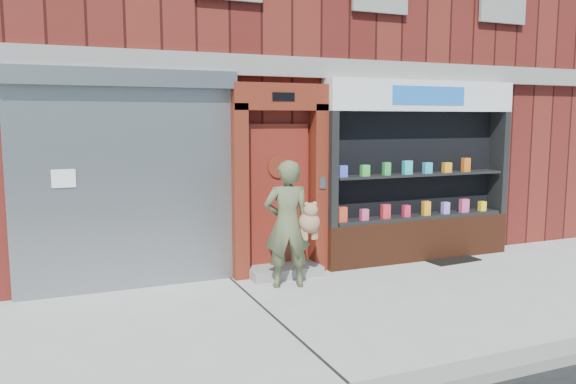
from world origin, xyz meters
TOP-DOWN VIEW (x-y plane):
  - ground at (0.00, 0.00)m, footprint 80.00×80.00m
  - curb at (0.00, -2.15)m, footprint 60.00×0.30m
  - building at (-0.00, 5.99)m, footprint 12.00×8.16m
  - shutter_bay at (-3.00, 1.93)m, footprint 3.10×0.30m
  - red_door_bay at (-0.75, 1.86)m, footprint 1.52×0.58m
  - pharmacy_bay at (1.75, 1.81)m, footprint 3.50×0.41m
  - woman at (-0.89, 1.18)m, footprint 0.83×0.57m
  - doormat at (2.22, 1.55)m, footprint 0.95×0.70m

SIDE VIEW (x-z plane):
  - ground at x=0.00m, z-range 0.00..0.00m
  - doormat at x=2.22m, z-range 0.00..0.02m
  - curb at x=0.00m, z-range 0.00..0.12m
  - woman at x=-0.89m, z-range 0.00..1.81m
  - pharmacy_bay at x=1.75m, z-range -0.13..2.87m
  - red_door_bay at x=-0.75m, z-range 0.01..2.91m
  - shutter_bay at x=-3.00m, z-range 0.20..3.24m
  - building at x=0.00m, z-range 0.00..8.00m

